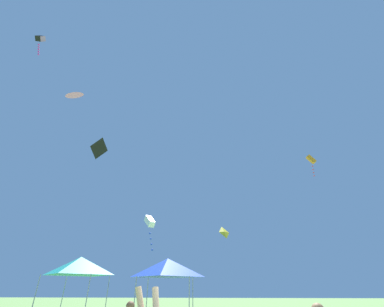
% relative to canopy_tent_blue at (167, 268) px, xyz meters
% --- Properties ---
extents(canopy_tent_blue, '(3.31, 3.31, 3.54)m').
position_rel_canopy_tent_blue_xyz_m(canopy_tent_blue, '(0.00, 0.00, 0.00)').
color(canopy_tent_blue, '#9E9EA3').
rests_on(canopy_tent_blue, ground).
extents(canopy_tent_teal, '(3.54, 3.54, 3.79)m').
position_rel_canopy_tent_blue_xyz_m(canopy_tent_teal, '(-6.19, 1.10, 0.21)').
color(canopy_tent_teal, '#9E9EA3').
rests_on(canopy_tent_teal, ground).
extents(kite_black_box, '(0.96, 1.34, 3.21)m').
position_rel_canopy_tent_blue_xyz_m(kite_black_box, '(-15.20, 0.10, 22.98)').
color(kite_black_box, black).
extents(kite_orange_box, '(0.93, 0.63, 2.34)m').
position_rel_canopy_tent_blue_xyz_m(kite_orange_box, '(13.72, 7.54, 10.86)').
color(kite_orange_box, orange).
extents(kite_yellow_diamond, '(1.13, 1.10, 1.09)m').
position_rel_canopy_tent_blue_xyz_m(kite_yellow_diamond, '(4.31, 11.01, 4.20)').
color(kite_yellow_diamond, yellow).
extents(kite_black_diamond, '(1.29, 1.33, 0.89)m').
position_rel_canopy_tent_blue_xyz_m(kite_black_diamond, '(-4.93, -2.03, 7.56)').
color(kite_black_diamond, black).
extents(kite_pink_delta, '(1.84, 1.80, 0.83)m').
position_rel_canopy_tent_blue_xyz_m(kite_pink_delta, '(-7.99, -1.93, 12.84)').
color(kite_pink_delta, pink).
extents(kite_white_box, '(1.34, 1.51, 3.26)m').
position_rel_canopy_tent_blue_xyz_m(kite_white_box, '(-2.91, 6.60, 4.35)').
color(kite_white_box, white).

